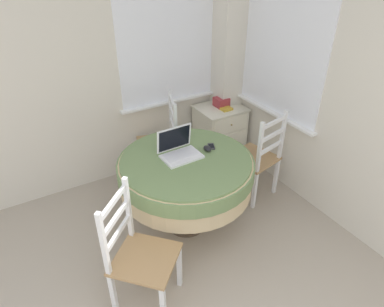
{
  "coord_description": "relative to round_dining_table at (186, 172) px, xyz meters",
  "views": [
    {
      "loc": [
        -0.06,
        -0.04,
        2.31
      ],
      "look_at": [
        1.28,
        2.23,
        0.67
      ],
      "focal_mm": 32.0,
      "sensor_mm": 36.0,
      "label": 1
    }
  ],
  "objects": [
    {
      "name": "cell_phone",
      "position": [
        0.3,
        0.06,
        0.14
      ],
      "size": [
        0.09,
        0.12,
        0.01
      ],
      "color": "#2D2D33",
      "rests_on": "round_dining_table"
    },
    {
      "name": "dining_chair_camera_near",
      "position": [
        -0.67,
        -0.52,
        -0.15
      ],
      "size": [
        0.59,
        0.59,
        0.97
      ],
      "color": "#A87F51",
      "rests_on": "ground_plane"
    },
    {
      "name": "laptop",
      "position": [
        -0.02,
        0.08,
        0.19
      ],
      "size": [
        0.34,
        0.26,
        0.24
      ],
      "color": "white",
      "rests_on": "round_dining_table"
    },
    {
      "name": "dining_chair_near_right_window",
      "position": [
        0.85,
        0.04,
        -0.15
      ],
      "size": [
        0.49,
        0.5,
        0.97
      ],
      "color": "#A87F51",
      "rests_on": "ground_plane"
    },
    {
      "name": "round_dining_table",
      "position": [
        0.0,
        0.0,
        0.0
      ],
      "size": [
        1.17,
        1.17,
        0.74
      ],
      "color": "#4C3D2D",
      "rests_on": "ground_plane"
    },
    {
      "name": "corner_cabinet",
      "position": [
        0.96,
        0.87,
        -0.28
      ],
      "size": [
        0.54,
        0.47,
        0.66
      ],
      "color": "silver",
      "rests_on": "ground_plane"
    },
    {
      "name": "corner_room_shell",
      "position": [
        0.3,
        -0.01,
        0.67
      ],
      "size": [
        4.65,
        5.07,
        2.55
      ],
      "color": "beige",
      "rests_on": "ground_plane"
    },
    {
      "name": "dining_chair_near_back_window",
      "position": [
        0.16,
        0.82,
        -0.15
      ],
      "size": [
        0.53,
        0.53,
        0.97
      ],
      "color": "#A87F51",
      "rests_on": "ground_plane"
    },
    {
      "name": "book_on_cabinet",
      "position": [
        0.98,
        0.83,
        0.07
      ],
      "size": [
        0.13,
        0.2,
        0.02
      ],
      "color": "gold",
      "rests_on": "corner_cabinet"
    },
    {
      "name": "storage_box",
      "position": [
        0.99,
        0.9,
        0.11
      ],
      "size": [
        0.15,
        0.15,
        0.1
      ],
      "color": "#9E3338",
      "rests_on": "corner_cabinet"
    },
    {
      "name": "computer_mouse",
      "position": [
        0.23,
        0.02,
        0.16
      ],
      "size": [
        0.06,
        0.09,
        0.05
      ],
      "color": "black",
      "rests_on": "round_dining_table"
    }
  ]
}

